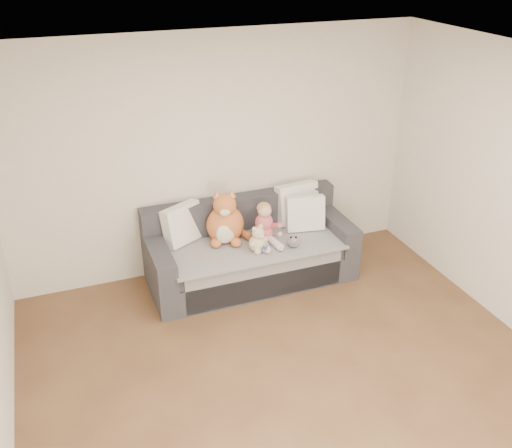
% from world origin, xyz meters
% --- Properties ---
extents(room_shell, '(5.00, 5.00, 5.00)m').
position_xyz_m(room_shell, '(0.00, 0.42, 1.30)').
color(room_shell, brown).
rests_on(room_shell, ground).
extents(sofa, '(2.20, 0.94, 0.85)m').
position_xyz_m(sofa, '(0.21, 2.06, 0.31)').
color(sofa, '#2D2D33').
rests_on(sofa, ground).
extents(cushion_left, '(0.49, 0.39, 0.43)m').
position_xyz_m(cushion_left, '(-0.47, 2.28, 0.68)').
color(cushion_left, white).
rests_on(cushion_left, sofa).
extents(cushion_right_back, '(0.51, 0.27, 0.46)m').
position_xyz_m(cushion_right_back, '(0.86, 2.29, 0.70)').
color(cushion_right_back, white).
rests_on(cushion_right_back, sofa).
extents(cushion_right_front, '(0.45, 0.26, 0.40)m').
position_xyz_m(cushion_right_front, '(0.86, 2.08, 0.67)').
color(cushion_right_front, white).
rests_on(cushion_right_front, sofa).
extents(toddler, '(0.31, 0.44, 0.43)m').
position_xyz_m(toddler, '(0.35, 1.98, 0.65)').
color(toddler, '#C75846').
rests_on(toddler, sofa).
extents(plush_cat, '(0.47, 0.42, 0.61)m').
position_xyz_m(plush_cat, '(-0.04, 2.13, 0.70)').
color(plush_cat, '#B05E27').
rests_on(plush_cat, sofa).
extents(teddy_bear, '(0.22, 0.18, 0.30)m').
position_xyz_m(teddy_bear, '(0.21, 1.80, 0.59)').
color(teddy_bear, '#C4B088').
rests_on(teddy_bear, sofa).
extents(plush_cow, '(0.13, 0.19, 0.15)m').
position_xyz_m(plush_cow, '(0.58, 1.75, 0.54)').
color(plush_cow, white).
rests_on(plush_cow, sofa).
extents(sippy_cup, '(0.10, 0.08, 0.11)m').
position_xyz_m(sippy_cup, '(0.26, 1.74, 0.53)').
color(sippy_cup, '#553898').
rests_on(sippy_cup, sofa).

